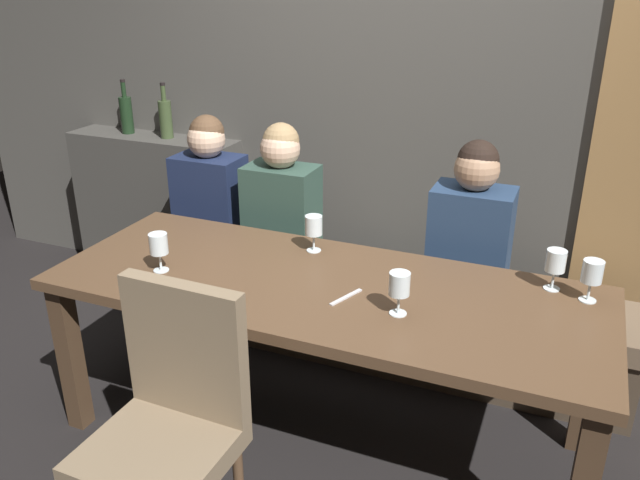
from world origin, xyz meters
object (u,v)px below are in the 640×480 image
(wine_bottle_dark_red, at_px, (126,114))
(wine_glass_near_left, at_px, (159,246))
(wine_bottle_pale_label, at_px, (166,118))
(wine_glass_end_left, at_px, (556,262))
(banquette_bench, at_px, (374,315))
(diner_bearded, at_px, (281,199))
(diner_far_end, at_px, (471,226))
(dining_table, at_px, (323,303))
(wine_glass_center_front, at_px, (592,273))
(fork_on_table, at_px, (346,297))
(chair_near_side, at_px, (170,414))
(wine_glass_end_right, at_px, (314,226))
(diner_redhead, at_px, (210,187))
(wine_glass_far_right, at_px, (399,285))

(wine_bottle_dark_red, relative_size, wine_glass_near_left, 1.99)
(wine_bottle_pale_label, height_order, wine_glass_end_left, wine_bottle_pale_label)
(banquette_bench, height_order, wine_bottle_pale_label, wine_bottle_pale_label)
(diner_bearded, relative_size, diner_far_end, 0.98)
(dining_table, xyz_separation_m, diner_far_end, (0.45, 0.67, 0.15))
(wine_glass_end_left, bearing_deg, dining_table, -160.18)
(wine_glass_center_front, bearing_deg, fork_on_table, -158.65)
(chair_near_side, relative_size, wine_bottle_pale_label, 3.01)
(diner_bearded, height_order, wine_bottle_pale_label, wine_bottle_pale_label)
(wine_bottle_dark_red, relative_size, fork_on_table, 1.92)
(fork_on_table, bearing_deg, banquette_bench, 120.26)
(chair_near_side, bearing_deg, wine_bottle_dark_red, 130.20)
(banquette_bench, bearing_deg, wine_bottle_pale_label, 166.65)
(chair_near_side, distance_m, wine_glass_center_front, 1.58)
(banquette_bench, distance_m, wine_glass_center_front, 1.24)
(wine_glass_end_right, relative_size, fork_on_table, 0.96)
(diner_redhead, distance_m, wine_glass_end_right, 0.91)
(chair_near_side, height_order, diner_far_end, diner_far_end)
(chair_near_side, height_order, wine_glass_end_right, chair_near_side)
(dining_table, bearing_deg, wine_glass_end_right, 119.67)
(wine_bottle_pale_label, xyz_separation_m, wine_glass_end_left, (2.28, -0.74, -0.21))
(wine_bottle_pale_label, bearing_deg, wine_glass_end_right, -30.71)
(diner_far_end, distance_m, fork_on_table, 0.82)
(diner_redhead, bearing_deg, diner_bearded, -3.85)
(wine_glass_end_right, bearing_deg, wine_bottle_pale_label, 149.29)
(diner_far_end, height_order, wine_glass_near_left, diner_far_end)
(diner_redhead, height_order, wine_glass_center_front, diner_redhead)
(wine_bottle_dark_red, bearing_deg, wine_glass_far_right, -29.34)
(dining_table, relative_size, wine_bottle_pale_label, 6.75)
(wine_glass_end_right, distance_m, wine_glass_end_left, 1.00)
(fork_on_table, bearing_deg, wine_glass_end_left, 48.99)
(dining_table, bearing_deg, banquette_bench, 90.00)
(banquette_bench, relative_size, fork_on_table, 14.71)
(chair_near_side, distance_m, diner_far_end, 1.57)
(wine_bottle_pale_label, bearing_deg, chair_near_side, -55.66)
(diner_bearded, xyz_separation_m, wine_bottle_pale_label, (-0.93, 0.35, 0.27))
(wine_glass_end_right, bearing_deg, fork_on_table, -51.30)
(diner_bearded, bearing_deg, wine_glass_end_right, -49.01)
(banquette_bench, xyz_separation_m, diner_redhead, (-0.96, 0.02, 0.57))
(wine_glass_far_right, distance_m, fork_on_table, 0.25)
(dining_table, distance_m, wine_glass_end_right, 0.38)
(banquette_bench, xyz_separation_m, wine_glass_near_left, (-0.66, -0.85, 0.62))
(dining_table, bearing_deg, wine_glass_end_left, 19.82)
(wine_glass_center_front, bearing_deg, diner_redhead, 166.48)
(dining_table, distance_m, wine_glass_far_right, 0.41)
(banquette_bench, bearing_deg, diner_redhead, 178.92)
(wine_glass_far_right, relative_size, wine_glass_end_left, 1.00)
(wine_bottle_dark_red, distance_m, fork_on_table, 2.20)
(diner_far_end, xyz_separation_m, wine_glass_center_front, (0.52, -0.42, 0.05))
(banquette_bench, xyz_separation_m, wine_glass_end_right, (-0.16, -0.42, 0.63))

